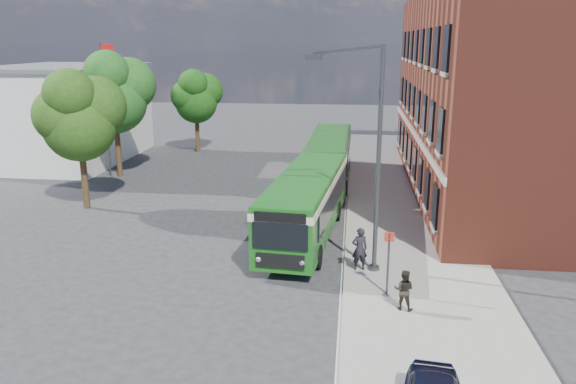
# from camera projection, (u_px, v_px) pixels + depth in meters

# --- Properties ---
(ground) EXTENTS (120.00, 120.00, 0.00)m
(ground) POSITION_uv_depth(u_px,v_px,m) (256.00, 250.00, 25.26)
(ground) COLOR #2A292C
(ground) RESTS_ON ground
(pavement) EXTENTS (6.00, 48.00, 0.15)m
(pavement) POSITION_uv_depth(u_px,v_px,m) (400.00, 204.00, 32.13)
(pavement) COLOR gray
(pavement) RESTS_ON ground
(kerb_line) EXTENTS (0.12, 48.00, 0.01)m
(kerb_line) POSITION_uv_depth(u_px,v_px,m) (347.00, 203.00, 32.48)
(kerb_line) COLOR beige
(kerb_line) RESTS_ON ground
(brick_office) EXTENTS (12.10, 26.00, 14.20)m
(brick_office) POSITION_uv_depth(u_px,v_px,m) (520.00, 78.00, 33.38)
(brick_office) COLOR maroon
(brick_office) RESTS_ON ground
(white_building) EXTENTS (9.40, 13.40, 7.30)m
(white_building) POSITION_uv_depth(u_px,v_px,m) (66.00, 113.00, 43.57)
(white_building) COLOR silver
(white_building) RESTS_ON ground
(flagpole) EXTENTS (0.95, 0.10, 9.00)m
(flagpole) POSITION_uv_depth(u_px,v_px,m) (106.00, 105.00, 37.82)
(flagpole) COLOR #373A3D
(flagpole) RESTS_ON ground
(street_lamp) EXTENTS (2.96, 2.38, 9.00)m
(street_lamp) POSITION_uv_depth(u_px,v_px,m) (369.00, 157.00, 21.55)
(street_lamp) COLOR #373A3D
(street_lamp) RESTS_ON ground
(bus_stop_sign) EXTENTS (0.35, 0.08, 2.52)m
(bus_stop_sign) POSITION_uv_depth(u_px,v_px,m) (388.00, 259.00, 20.21)
(bus_stop_sign) COLOR #373A3D
(bus_stop_sign) RESTS_ON ground
(bus_front) EXTENTS (3.58, 11.50, 3.02)m
(bus_front) POSITION_uv_depth(u_px,v_px,m) (306.00, 200.00, 26.54)
(bus_front) COLOR #195D18
(bus_front) RESTS_ON ground
(bus_rear) EXTENTS (2.75, 11.68, 3.02)m
(bus_rear) POSITION_uv_depth(u_px,v_px,m) (330.00, 154.00, 37.39)
(bus_rear) COLOR #175214
(bus_rear) RESTS_ON ground
(pedestrian_a) EXTENTS (0.74, 0.59, 1.78)m
(pedestrian_a) POSITION_uv_depth(u_px,v_px,m) (360.00, 249.00, 22.49)
(pedestrian_a) COLOR black
(pedestrian_a) RESTS_ON pavement
(pedestrian_b) EXTENTS (0.81, 0.70, 1.44)m
(pedestrian_b) POSITION_uv_depth(u_px,v_px,m) (404.00, 290.00, 19.18)
(pedestrian_b) COLOR black
(pedestrian_b) RESTS_ON pavement
(tree_left) EXTENTS (4.59, 4.37, 7.76)m
(tree_left) POSITION_uv_depth(u_px,v_px,m) (79.00, 115.00, 30.17)
(tree_left) COLOR #352413
(tree_left) RESTS_ON ground
(tree_mid) EXTENTS (5.07, 4.82, 8.56)m
(tree_mid) POSITION_uv_depth(u_px,v_px,m) (114.00, 92.00, 37.57)
(tree_mid) COLOR #352413
(tree_mid) RESTS_ON ground
(tree_right) EXTENTS (4.10, 3.90, 6.92)m
(tree_right) POSITION_uv_depth(u_px,v_px,m) (196.00, 96.00, 46.42)
(tree_right) COLOR #352413
(tree_right) RESTS_ON ground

